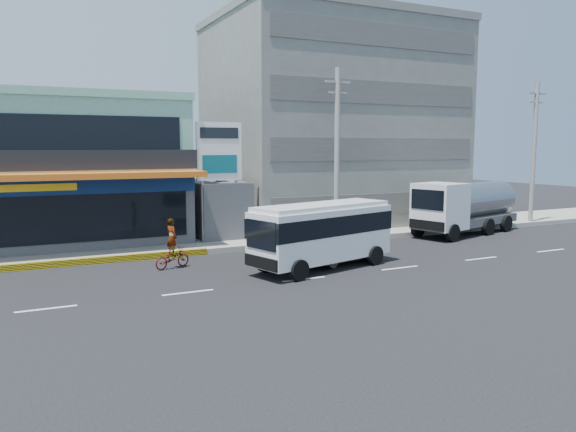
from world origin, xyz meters
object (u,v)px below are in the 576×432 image
at_px(shop_building, 68,174).
at_px(billboard, 219,158).
at_px(concrete_building, 331,127).
at_px(utility_pole_far, 534,153).
at_px(tanker_truck, 464,206).
at_px(sedan, 337,248).
at_px(motorcycle_rider, 172,252).
at_px(satellite_dish, 218,181).
at_px(minibus, 322,230).
at_px(utility_pole_near, 337,154).

bearing_deg(shop_building, billboard, -32.32).
bearing_deg(shop_building, concrete_building, 3.35).
height_order(utility_pole_far, tanker_truck, utility_pole_far).
bearing_deg(sedan, motorcycle_rider, 55.67).
xyz_separation_m(concrete_building, sedan, (-7.00, -12.74, -6.26)).
xyz_separation_m(satellite_dish, utility_pole_far, (22.00, -3.60, 1.57)).
bearing_deg(tanker_truck, sedan, -160.64).
xyz_separation_m(utility_pole_far, sedan, (-19.00, -5.14, -4.41)).
distance_m(shop_building, billboard, 8.92).
xyz_separation_m(satellite_dish, tanker_truck, (14.80, -4.59, -1.76)).
bearing_deg(sedan, tanker_truck, -87.79).
relative_size(concrete_building, sedan, 3.69).
bearing_deg(minibus, sedan, 30.21).
bearing_deg(minibus, utility_pole_near, 54.02).
distance_m(utility_pole_far, minibus, 21.37).
relative_size(utility_pole_near, tanker_truck, 1.12).
distance_m(minibus, sedan, 1.80).
bearing_deg(minibus, motorcycle_rider, 153.76).
relative_size(concrete_building, motorcycle_rider, 6.92).
xyz_separation_m(shop_building, sedan, (11.00, -11.69, -3.26)).
xyz_separation_m(concrete_building, utility_pole_far, (12.00, -7.60, -1.85)).
relative_size(utility_pole_near, utility_pole_far, 1.00).
xyz_separation_m(concrete_building, utility_pole_near, (-4.00, -7.60, -1.85)).
distance_m(utility_pole_near, motorcycle_rider, 11.67).
bearing_deg(minibus, utility_pole_far, 16.18).
bearing_deg(minibus, tanker_truck, 20.49).
relative_size(minibus, motorcycle_rider, 3.23).
relative_size(satellite_dish, utility_pole_near, 0.15).
relative_size(concrete_building, billboard, 2.32).
height_order(satellite_dish, motorcycle_rider, satellite_dish).
relative_size(concrete_building, minibus, 2.14).
bearing_deg(billboard, concrete_building, 28.92).
bearing_deg(satellite_dish, minibus, -79.65).
height_order(concrete_building, billboard, concrete_building).
xyz_separation_m(billboard, tanker_truck, (15.30, -2.79, -3.12)).
relative_size(satellite_dish, billboard, 0.22).
xyz_separation_m(concrete_building, satellite_dish, (-10.00, -4.00, -3.42)).
distance_m(satellite_dish, minibus, 9.80).
bearing_deg(tanker_truck, minibus, -159.51).
height_order(utility_pole_near, utility_pole_far, same).
height_order(concrete_building, utility_pole_far, concrete_building).
distance_m(satellite_dish, sedan, 9.67).
distance_m(shop_building, utility_pole_near, 15.50).
bearing_deg(tanker_truck, utility_pole_far, 7.87).
bearing_deg(billboard, utility_pole_far, -4.57).
bearing_deg(billboard, satellite_dish, 74.48).
height_order(shop_building, motorcycle_rider, shop_building).
distance_m(tanker_truck, motorcycle_rider, 19.35).
xyz_separation_m(utility_pole_far, minibus, (-20.27, -5.88, -3.37)).
height_order(concrete_building, tanker_truck, concrete_building).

